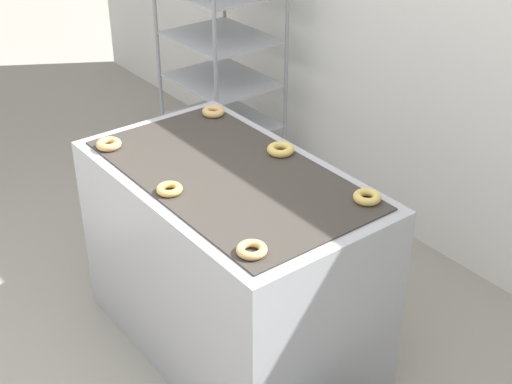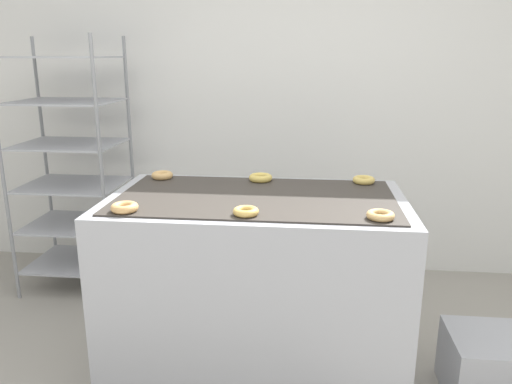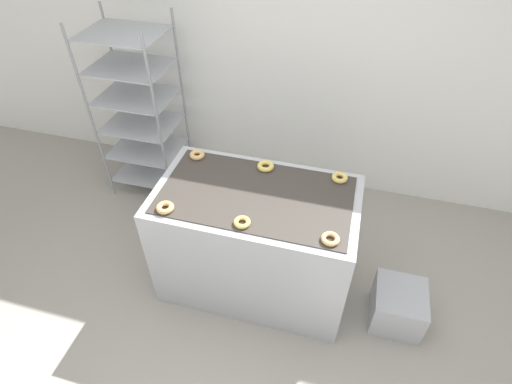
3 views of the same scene
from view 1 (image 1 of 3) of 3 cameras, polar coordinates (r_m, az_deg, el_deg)
wall_back at (r=3.92m, az=15.84°, el=13.37°), size 8.00×0.05×2.80m
fryer_machine at (r=3.38m, az=-2.03°, el=-5.68°), size 1.43×0.83×0.97m
baking_rack_cart at (r=4.68m, az=-2.82°, el=10.56°), size 0.69×0.57×1.75m
donut_near_left at (r=3.39m, az=-11.70°, el=3.77°), size 0.12×0.12×0.04m
donut_near_center at (r=2.98m, az=-6.94°, el=0.24°), size 0.11×0.11×0.03m
donut_near_right at (r=2.59m, az=-0.34°, el=-4.63°), size 0.12×0.12×0.03m
donut_far_left at (r=3.67m, az=-3.43°, el=6.45°), size 0.12×0.12×0.04m
donut_far_center at (r=3.28m, az=1.97°, el=3.42°), size 0.12×0.12×0.04m
donut_far_right at (r=2.94m, az=8.87°, el=-0.40°), size 0.12×0.12×0.03m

